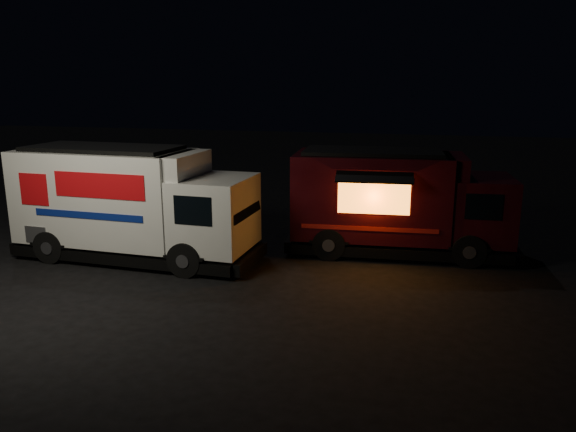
# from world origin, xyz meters

# --- Properties ---
(ground) EXTENTS (80.00, 80.00, 0.00)m
(ground) POSITION_xyz_m (0.00, 0.00, 0.00)
(ground) COLOR black
(ground) RESTS_ON ground
(white_truck) EXTENTS (6.88, 2.58, 3.08)m
(white_truck) POSITION_xyz_m (-2.38, 0.59, 1.54)
(white_truck) COLOR silver
(white_truck) RESTS_ON ground
(red_truck) EXTENTS (6.45, 2.76, 2.93)m
(red_truck) POSITION_xyz_m (4.59, 2.90, 1.47)
(red_truck) COLOR #390A0F
(red_truck) RESTS_ON ground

